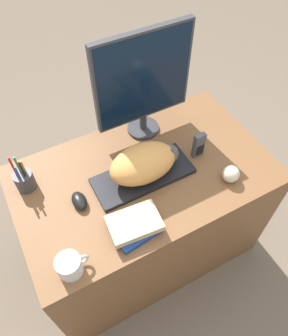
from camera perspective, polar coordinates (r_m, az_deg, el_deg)
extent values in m
plane|color=#6B5B4C|center=(2.08, 5.04, -20.83)|extent=(12.00, 12.00, 0.00)
cube|color=brown|center=(1.85, -0.01, -7.97)|extent=(1.21, 0.72, 0.76)
cube|color=black|center=(1.51, -0.18, -1.33)|extent=(0.47, 0.19, 0.02)
ellipsoid|color=#D18C47|center=(1.44, -0.19, 0.79)|extent=(0.31, 0.19, 0.15)
sphere|color=#4C4742|center=(1.49, 4.32, 2.49)|extent=(0.09, 0.09, 0.09)
cone|color=#4C4742|center=(1.44, 4.89, 3.00)|extent=(0.03, 0.03, 0.04)
cone|color=#4C4742|center=(1.47, 3.96, 4.18)|extent=(0.03, 0.03, 0.04)
cylinder|color=#333338|center=(1.72, -0.14, 6.97)|extent=(0.16, 0.16, 0.02)
cylinder|color=#333338|center=(1.68, -0.15, 8.32)|extent=(0.04, 0.04, 0.10)
cube|color=#333338|center=(1.51, -0.17, 15.48)|extent=(0.48, 0.03, 0.45)
cube|color=black|center=(1.50, 0.00, 15.30)|extent=(0.45, 0.01, 0.43)
ellipsoid|color=black|center=(1.45, -11.20, -5.63)|extent=(0.06, 0.10, 0.04)
cylinder|color=silver|center=(1.30, -12.90, -16.28)|extent=(0.10, 0.10, 0.09)
torus|color=silver|center=(1.30, -10.84, -15.44)|extent=(0.06, 0.01, 0.06)
cylinder|color=#38383D|center=(1.54, -20.06, -2.05)|extent=(0.09, 0.09, 0.09)
cylinder|color=orange|center=(1.51, -20.02, -0.42)|extent=(0.01, 0.01, 0.13)
cylinder|color=#338C38|center=(1.51, -20.92, -0.06)|extent=(0.01, 0.01, 0.15)
cylinder|color=#B21E1E|center=(1.49, -21.58, -0.42)|extent=(0.01, 0.01, 0.17)
cylinder|color=#1E47B2|center=(1.49, -20.88, -1.43)|extent=(0.01, 0.01, 0.13)
cylinder|color=black|center=(1.48, -20.19, -0.85)|extent=(0.01, 0.01, 0.15)
sphere|color=beige|center=(1.53, 14.88, -1.01)|extent=(0.08, 0.08, 0.08)
cube|color=#4C4C51|center=(1.57, 9.49, 3.92)|extent=(0.05, 0.03, 0.14)
cube|color=black|center=(1.58, 9.68, 3.06)|extent=(0.04, 0.00, 0.06)
cube|color=navy|center=(1.37, -1.63, -10.50)|extent=(0.20, 0.16, 0.02)
cube|color=#C6B284|center=(1.34, -1.70, -9.58)|extent=(0.23, 0.16, 0.03)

